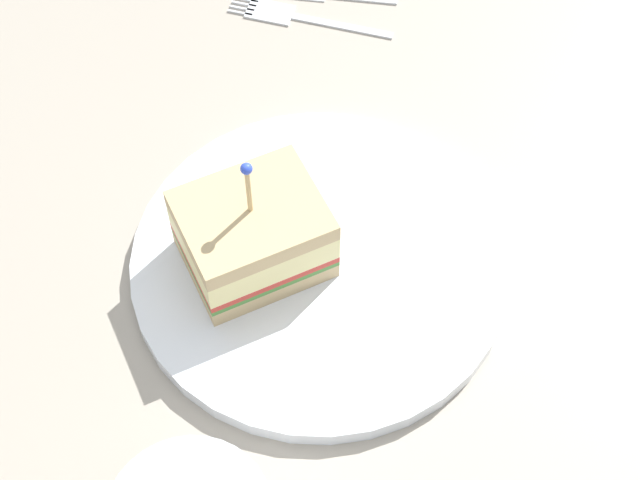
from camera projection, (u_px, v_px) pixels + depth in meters
ground_plane at (320, 276)px, 63.18cm from camera, size 111.96×111.96×2.00cm
plate at (320, 263)px, 61.82cm from camera, size 24.06×24.06×1.27cm
sandwich_half_center at (253, 235)px, 58.98cm from camera, size 10.82×10.39×9.65cm
fork at (292, 15)px, 74.70cm from camera, size 13.02×2.84×0.35cm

